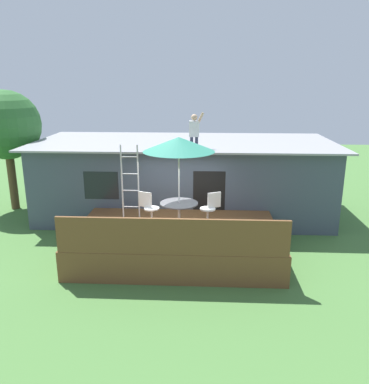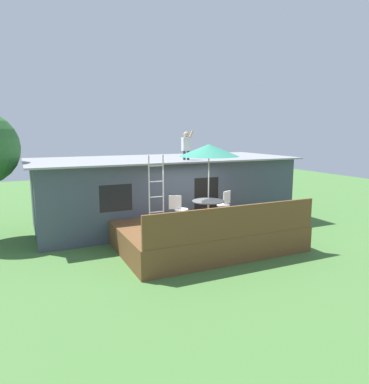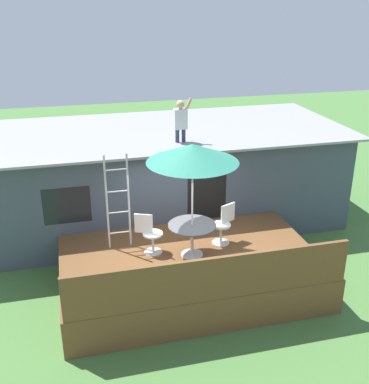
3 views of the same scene
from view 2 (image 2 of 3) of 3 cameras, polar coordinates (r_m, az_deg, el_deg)
ground_plane at (r=11.87m, az=3.34°, el=-8.69°), size 40.00×40.00×0.00m
house at (r=14.73m, az=-3.25°, el=0.28°), size 10.50×4.50×2.68m
deck at (r=11.75m, az=3.36°, el=-6.84°), size 5.57×3.62×0.80m
deck_railing at (r=10.07m, az=8.17°, el=-4.71°), size 5.47×0.08×0.90m
patio_table at (r=11.49m, az=3.82°, el=-2.17°), size 1.04×1.04×0.74m
patio_umbrella at (r=11.26m, az=3.92°, el=6.64°), size 1.90×1.90×2.54m
step_ladder at (r=11.49m, az=-4.52°, el=0.44°), size 0.52×0.04×2.20m
person_figure at (r=13.52m, az=0.31°, el=7.73°), size 0.47×0.20×1.11m
patio_chair_left at (r=11.45m, az=-0.87°, el=-2.85°), size 0.60×0.44×0.92m
patio_chair_right at (r=12.27m, az=6.40°, el=-2.06°), size 0.59×0.44×0.92m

